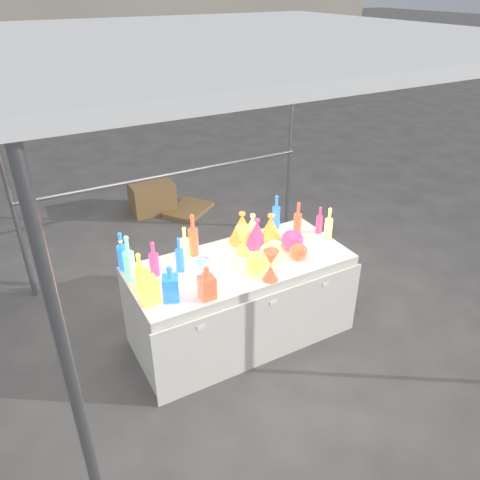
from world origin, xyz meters
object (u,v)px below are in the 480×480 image
bottle_0 (122,254)px  globe_0 (257,263)px  display_table (241,300)px  cardboard_box_closed (152,197)px  lampshade_0 (242,227)px  decanter_0 (149,285)px  hourglass_0 (271,265)px

bottle_0 → globe_0: (0.91, -0.53, -0.06)m
display_table → bottle_0: bearing=157.1°
globe_0 → bottle_0: bearing=149.7°
display_table → globe_0: globe_0 is taller
display_table → cardboard_box_closed: display_table is taller
display_table → cardboard_box_closed: size_ratio=3.29×
lampshade_0 → display_table: bearing=-129.7°
cardboard_box_closed → decanter_0: (-1.00, -2.92, 0.69)m
bottle_0 → lampshade_0: bearing=-3.9°
hourglass_0 → globe_0: hourglass_0 is taller
hourglass_0 → lampshade_0: bearing=80.9°
lampshade_0 → decanter_0: bearing=-164.4°
display_table → hourglass_0: bearing=-76.7°
display_table → decanter_0: 0.97m
decanter_0 → display_table: bearing=7.5°
bottle_0 → globe_0: bearing=-30.3°
cardboard_box_closed → hourglass_0: size_ratio=2.23×
decanter_0 → hourglass_0: decanter_0 is taller
decanter_0 → bottle_0: bearing=91.4°
cardboard_box_closed → globe_0: bearing=-90.2°
decanter_0 → hourglass_0: 0.91m
display_table → decanter_0: (-0.81, -0.15, 0.52)m
cardboard_box_closed → globe_0: globe_0 is taller
cardboard_box_closed → decanter_0: bearing=-106.5°
lampshade_0 → cardboard_box_closed: bearing=81.2°
decanter_0 → hourglass_0: bearing=-14.1°
cardboard_box_closed → lampshade_0: bearing=-87.9°
display_table → globe_0: size_ratio=10.36×
bottle_0 → globe_0: 1.05m
display_table → bottle_0: 1.05m
display_table → globe_0: 0.48m
display_table → globe_0: bearing=-71.7°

